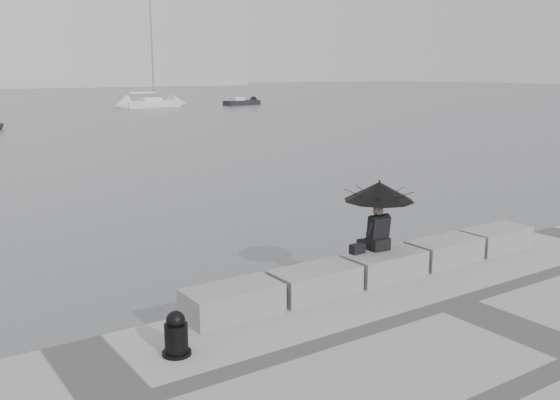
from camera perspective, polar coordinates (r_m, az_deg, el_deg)
ground at (r=12.85m, az=8.03°, el=-8.61°), size 360.00×360.00×0.00m
stone_block_far_left at (r=10.35m, az=-4.37°, el=-9.22°), size 1.60×0.80×0.50m
stone_block_left at (r=11.24m, az=3.22°, el=-7.48°), size 1.60×0.80×0.50m
stone_block_centre at (r=12.30m, az=9.55°, el=-5.91°), size 1.60×0.80×0.50m
stone_block_right at (r=13.49m, az=14.79°, el=-4.55°), size 1.60×0.80×0.50m
stone_block_far_right at (r=14.78m, az=19.14°, el=-3.39°), size 1.60×0.80×0.50m
seated_person at (r=12.18m, az=9.06°, el=0.22°), size 1.38×1.38×1.39m
bag at (r=12.09m, az=7.08°, el=-4.45°), size 0.29×0.16×0.18m
mooring_bollard at (r=9.10m, az=-9.47°, el=-12.23°), size 0.42×0.42×0.66m
sailboat_right at (r=77.85m, az=-11.72°, el=8.69°), size 6.89×2.80×12.90m
small_motorboat at (r=81.57m, az=-3.50°, el=8.89°), size 5.37×2.56×1.10m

